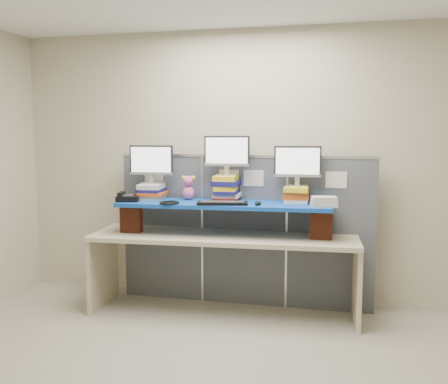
% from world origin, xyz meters
% --- Properties ---
extents(room, '(5.00, 4.00, 2.80)m').
position_xyz_m(room, '(0.00, 0.00, 1.40)').
color(room, beige).
rests_on(room, ground).
extents(cubicle_partition, '(2.60, 0.06, 1.53)m').
position_xyz_m(cubicle_partition, '(-0.00, 1.78, 0.77)').
color(cubicle_partition, '#474C54').
rests_on(cubicle_partition, ground).
extents(desk, '(2.58, 0.88, 0.77)m').
position_xyz_m(desk, '(-0.14, 1.49, 0.62)').
color(desk, beige).
rests_on(desk, ground).
extents(brick_pier_left, '(0.21, 0.12, 0.27)m').
position_xyz_m(brick_pier_left, '(-1.05, 1.39, 0.91)').
color(brick_pier_left, maroon).
rests_on(brick_pier_left, desk).
extents(brick_pier_right, '(0.21, 0.12, 0.27)m').
position_xyz_m(brick_pier_right, '(0.78, 1.49, 0.91)').
color(brick_pier_right, maroon).
rests_on(brick_pier_right, desk).
extents(blue_board, '(2.06, 0.62, 0.04)m').
position_xyz_m(blue_board, '(-0.14, 1.49, 1.07)').
color(blue_board, '#0B3B92').
rests_on(blue_board, brick_pier_left).
extents(book_stack_left, '(0.26, 0.32, 0.15)m').
position_xyz_m(book_stack_left, '(-0.90, 1.57, 1.16)').
color(book_stack_left, beige).
rests_on(book_stack_left, blue_board).
extents(book_stack_center, '(0.27, 0.32, 0.25)m').
position_xyz_m(book_stack_center, '(-0.14, 1.61, 1.21)').
color(book_stack_center, '#A41D12').
rests_on(book_stack_center, blue_board).
extents(book_stack_right, '(0.26, 0.30, 0.15)m').
position_xyz_m(book_stack_right, '(0.53, 1.65, 1.16)').
color(book_stack_right, beige).
rests_on(book_stack_right, blue_board).
extents(monitor_left, '(0.44, 0.13, 0.38)m').
position_xyz_m(monitor_left, '(-0.90, 1.57, 1.46)').
color(monitor_left, '#A5A5AA').
rests_on(monitor_left, book_stack_left).
extents(monitor_center, '(0.44, 0.13, 0.38)m').
position_xyz_m(monitor_center, '(-0.14, 1.61, 1.55)').
color(monitor_center, '#A5A5AA').
rests_on(monitor_center, book_stack_center).
extents(monitor_right, '(0.44, 0.13, 0.38)m').
position_xyz_m(monitor_right, '(0.54, 1.64, 1.46)').
color(monitor_right, '#A5A5AA').
rests_on(monitor_right, book_stack_right).
extents(keyboard, '(0.49, 0.24, 0.03)m').
position_xyz_m(keyboard, '(-0.12, 1.34, 1.10)').
color(keyboard, black).
rests_on(keyboard, blue_board).
extents(mouse, '(0.06, 0.11, 0.03)m').
position_xyz_m(mouse, '(0.20, 1.39, 1.10)').
color(mouse, black).
rests_on(mouse, blue_board).
extents(desk_phone, '(0.25, 0.24, 0.09)m').
position_xyz_m(desk_phone, '(-1.08, 1.36, 1.12)').
color(desk_phone, black).
rests_on(desk_phone, blue_board).
extents(headset, '(0.22, 0.22, 0.02)m').
position_xyz_m(headset, '(-0.62, 1.28, 1.10)').
color(headset, black).
rests_on(headset, blue_board).
extents(plush_toy, '(0.14, 0.11, 0.24)m').
position_xyz_m(plush_toy, '(-0.53, 1.59, 1.21)').
color(plush_toy, '#E5578C').
rests_on(plush_toy, blue_board).
extents(binder_stack, '(0.26, 0.22, 0.09)m').
position_xyz_m(binder_stack, '(0.80, 1.46, 1.13)').
color(binder_stack, beige).
rests_on(binder_stack, blue_board).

